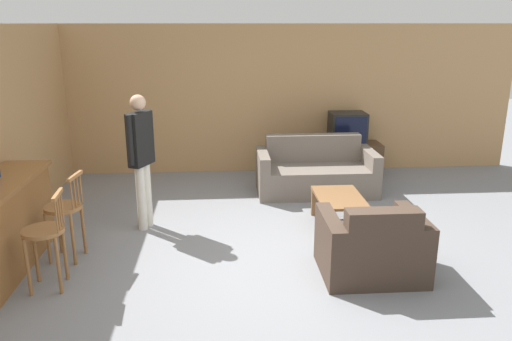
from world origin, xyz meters
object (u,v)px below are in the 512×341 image
(couch_far, at_px, (315,173))
(person_by_window, at_px, (141,153))
(coffee_table, at_px, (339,201))
(bar_chair_near, at_px, (45,237))
(tv_unit, at_px, (346,159))
(armchair_near, at_px, (372,248))
(bar_chair_mid, at_px, (65,213))
(tv, at_px, (347,128))

(couch_far, bearing_deg, person_by_window, -152.63)
(couch_far, height_order, coffee_table, couch_far)
(bar_chair_near, xyz_separation_m, tv_unit, (3.98, 3.73, -0.28))
(couch_far, height_order, armchair_near, couch_far)
(armchair_near, height_order, coffee_table, armchair_near)
(bar_chair_mid, distance_m, armchair_near, 3.42)
(bar_chair_near, distance_m, couch_far, 4.32)
(coffee_table, bearing_deg, bar_chair_mid, -167.69)
(coffee_table, relative_size, tv, 1.50)
(person_by_window, bearing_deg, coffee_table, -3.23)
(armchair_near, distance_m, person_by_window, 3.08)
(bar_chair_mid, xyz_separation_m, tv, (3.98, 3.07, 0.28))
(bar_chair_near, relative_size, tv_unit, 0.84)
(person_by_window, bearing_deg, couch_far, 27.37)
(bar_chair_near, xyz_separation_m, armchair_near, (3.35, 0.03, -0.25))
(armchair_near, bearing_deg, couch_far, 91.85)
(bar_chair_near, distance_m, tv_unit, 5.46)
(bar_chair_mid, relative_size, person_by_window, 0.58)
(bar_chair_near, relative_size, armchair_near, 0.95)
(armchair_near, bearing_deg, person_by_window, 150.28)
(bar_chair_near, relative_size, couch_far, 0.55)
(coffee_table, distance_m, tv, 2.49)
(bar_chair_mid, bearing_deg, couch_far, 33.60)
(person_by_window, bearing_deg, bar_chair_mid, -130.84)
(armchair_near, distance_m, tv_unit, 3.75)
(tv_unit, bearing_deg, tv, -90.00)
(bar_chair_mid, distance_m, tv, 5.03)
(coffee_table, bearing_deg, armchair_near, -88.06)
(tv_unit, bearing_deg, bar_chair_near, -136.85)
(coffee_table, bearing_deg, person_by_window, 176.77)
(tv, bearing_deg, bar_chair_near, -136.88)
(couch_far, distance_m, coffee_table, 1.45)
(bar_chair_near, height_order, tv_unit, bar_chair_near)
(bar_chair_near, bearing_deg, person_by_window, 63.80)
(bar_chair_near, bearing_deg, couch_far, 40.87)
(couch_far, relative_size, coffee_table, 2.01)
(tv, bearing_deg, coffee_table, -105.97)
(couch_far, relative_size, person_by_window, 1.05)
(tv_unit, bearing_deg, bar_chair_mid, -142.31)
(armchair_near, distance_m, tv, 3.78)
(armchair_near, relative_size, person_by_window, 0.61)
(couch_far, relative_size, tv_unit, 1.53)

